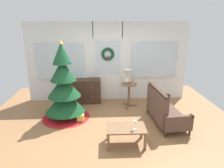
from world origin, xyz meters
TOP-DOWN VIEW (x-y plane):
  - ground_plane at (0.00, 0.00)m, footprint 6.76×6.76m
  - back_wall_with_door at (0.00, 2.08)m, footprint 5.20×0.19m
  - christmas_tree at (-1.22, 0.72)m, footprint 1.30×1.30m
  - dresser_cabinet at (-0.71, 1.79)m, footprint 0.92×0.47m
  - settee_sofa at (1.36, 0.25)m, footprint 0.81×1.49m
  - side_table at (0.62, 1.39)m, footprint 0.50×0.48m
  - table_lamp at (0.56, 1.43)m, footprint 0.28×0.28m
  - flower_vase at (0.72, 1.33)m, footprint 0.11×0.10m
  - coffee_table at (0.28, -0.64)m, footprint 0.85×0.53m
  - wine_glass at (0.45, -0.74)m, footprint 0.08×0.08m
  - gift_box at (-0.79, 0.49)m, footprint 0.18×0.17m

SIDE VIEW (x-z plane):
  - ground_plane at x=0.00m, z-range 0.00..0.00m
  - gift_box at x=-0.79m, z-range 0.00..0.18m
  - coffee_table at x=0.28m, z-range 0.14..0.55m
  - settee_sofa at x=1.36m, z-range -0.10..0.86m
  - dresser_cabinet at x=-0.71m, z-range 0.00..0.78m
  - side_table at x=0.62m, z-range 0.15..0.89m
  - wine_glass at x=0.45m, z-range 0.45..0.64m
  - christmas_tree at x=-1.22m, z-range -0.28..1.85m
  - flower_vase at x=0.72m, z-range 0.68..1.03m
  - table_lamp at x=0.56m, z-range 0.80..1.24m
  - back_wall_with_door at x=0.00m, z-range 0.01..2.56m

